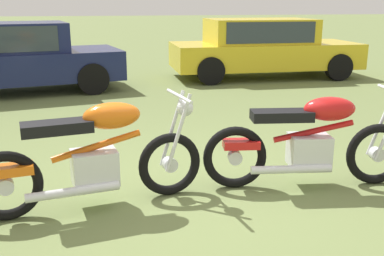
% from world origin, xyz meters
% --- Properties ---
extents(ground_plane, '(120.00, 120.00, 0.00)m').
position_xyz_m(ground_plane, '(0.00, 0.00, 0.00)').
color(ground_plane, olive).
extents(motorcycle_orange, '(2.09, 0.76, 1.02)m').
position_xyz_m(motorcycle_orange, '(-1.00, -0.10, 0.49)').
color(motorcycle_orange, black).
rests_on(motorcycle_orange, ground).
extents(motorcycle_red, '(2.11, 0.64, 1.02)m').
position_xyz_m(motorcycle_red, '(1.13, -0.04, 0.48)').
color(motorcycle_red, black).
rests_on(motorcycle_red, ground).
extents(car_yellow, '(4.57, 1.96, 1.43)m').
position_xyz_m(car_yellow, '(3.10, 6.77, 0.80)').
color(car_yellow, gold).
rests_on(car_yellow, ground).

